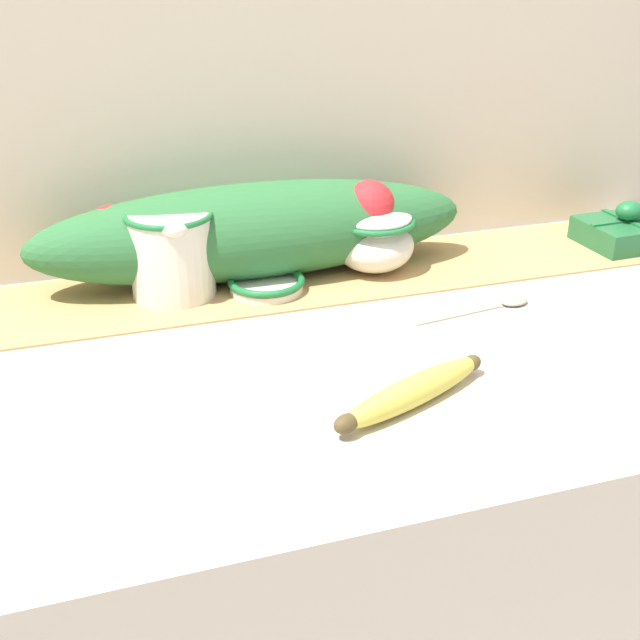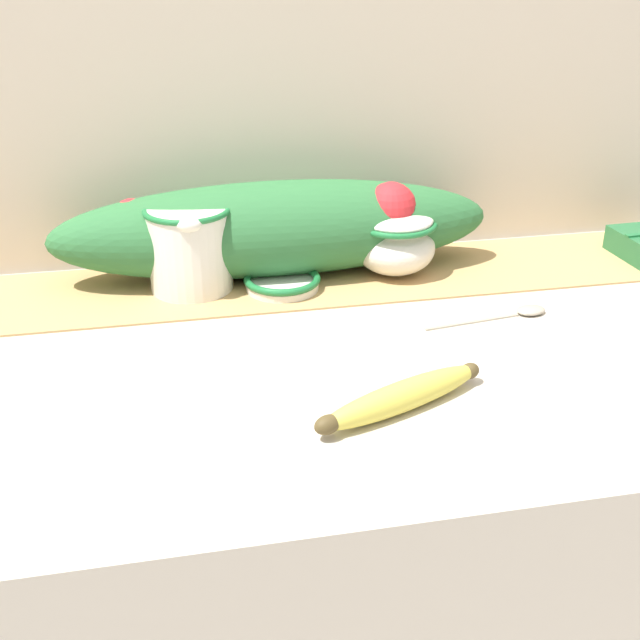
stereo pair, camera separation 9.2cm
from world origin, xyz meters
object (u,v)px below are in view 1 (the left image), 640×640
spoon (507,303)px  banana (412,392)px  small_dish (268,284)px  sugar_bowl (374,237)px  gift_box (626,231)px  cream_pitcher (171,251)px

spoon → banana: bearing=-147.0°
spoon → small_dish: bearing=146.6°
small_dish → spoon: bearing=-25.7°
sugar_bowl → banana: (-0.10, -0.36, -0.04)m
sugar_bowl → gift_box: sugar_bowl is taller
sugar_bowl → spoon: size_ratio=0.68×
sugar_bowl → cream_pitcher: bearing=179.8°
banana → gift_box: gift_box is taller
sugar_bowl → small_dish: 0.18m
small_dish → gift_box: 0.59m
cream_pitcher → small_dish: bearing=-13.0°
gift_box → banana: bearing=-146.8°
banana → spoon: bearing=40.6°
spoon → gift_box: 0.33m
cream_pitcher → banana: size_ratio=0.68×
banana → small_dish: bearing=101.8°
cream_pitcher → gift_box: bearing=-1.8°
cream_pitcher → banana: cream_pitcher is taller
cream_pitcher → spoon: cream_pitcher is taller
small_dish → sugar_bowl: bearing=9.4°
small_dish → spoon: small_dish is taller
sugar_bowl → spoon: sugar_bowl is taller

